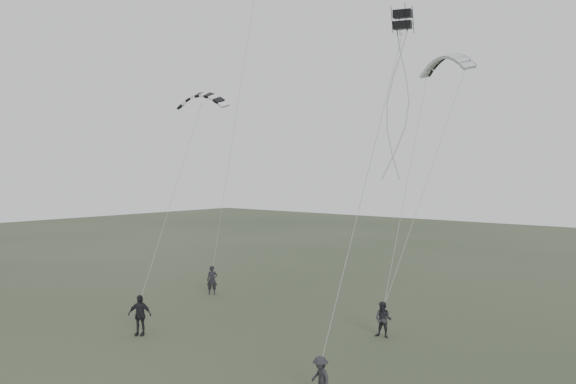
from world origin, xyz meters
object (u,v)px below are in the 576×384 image
Objects in this scene: kite_pale_large at (446,56)px; kite_box at (402,20)px; flyer_left at (212,280)px; flyer_right at (383,320)px; flyer_center at (140,315)px; flyer_far at (320,378)px; kite_striped at (202,95)px.

kite_box is at bearing -56.71° from kite_pale_large.
flyer_left is 1.08× the size of flyer_right.
flyer_right is (13.21, -1.24, -0.07)m from flyer_left.
flyer_center is 1.30× the size of flyer_far.
flyer_left is 20.78m from kite_box.
kite_striped reaches higher than flyer_far.
flyer_left is 0.52× the size of kite_pale_large.
flyer_right is 2.27× the size of kite_box.
flyer_right is 0.87× the size of flyer_center.
flyer_far is 2.01× the size of kite_box.
flyer_left is 11.90m from kite_striped.
flyer_center reaches higher than flyer_far.
kite_box reaches higher than flyer_far.
kite_pale_large reaches higher than flyer_left.
flyer_far is at bearing -85.41° from flyer_right.
kite_pale_large reaches higher than flyer_center.
flyer_right is 1.13× the size of flyer_far.
flyer_far is (15.23, -9.02, -0.17)m from flyer_left.
flyer_right is 0.48× the size of kite_pale_large.
kite_striped reaches higher than flyer_left.
kite_pale_large is 1.18× the size of kite_striped.
flyer_center is 11.25m from flyer_far.
flyer_left is 0.61× the size of kite_striped.
kite_box is (15.69, -4.19, 12.97)m from flyer_left.
flyer_center is at bearing -161.93° from flyer_far.
kite_pale_large is (13.03, 5.87, 13.46)m from flyer_left.
flyer_far is at bearing -116.96° from kite_box.
flyer_left is 2.46× the size of kite_box.
flyer_far is at bearing -47.09° from kite_striped.
kite_pale_large is at bearing 83.20° from kite_box.
flyer_far is 20.30m from kite_pale_large.
flyer_center is (-9.20, -7.14, 0.12)m from flyer_right.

